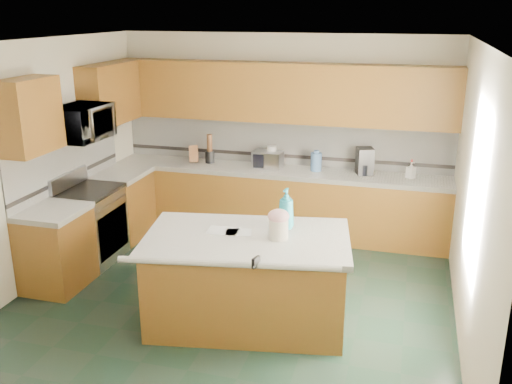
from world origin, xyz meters
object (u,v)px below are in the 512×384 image
(island_base, at_px, (247,282))
(island_top, at_px, (247,239))
(knife_block, at_px, (194,154))
(toaster_oven, at_px, (268,159))
(treat_jar, at_px, (278,229))
(soap_bottle_island, at_px, (286,209))
(coffee_maker, at_px, (365,161))

(island_base, relative_size, island_top, 0.95)
(knife_block, distance_m, toaster_oven, 1.09)
(treat_jar, xyz_separation_m, soap_bottle_island, (0.01, 0.28, 0.11))
(island_base, relative_size, soap_bottle_island, 4.54)
(island_top, relative_size, treat_jar, 10.06)
(island_base, height_order, coffee_maker, coffee_maker)
(toaster_oven, distance_m, coffee_maker, 1.31)
(treat_jar, distance_m, coffee_maker, 2.53)
(knife_block, relative_size, coffee_maker, 0.67)
(coffee_maker, bearing_deg, treat_jar, -120.86)
(treat_jar, relative_size, knife_block, 0.84)
(toaster_oven, bearing_deg, treat_jar, -70.70)
(treat_jar, bearing_deg, knife_block, 102.32)
(treat_jar, relative_size, coffee_maker, 0.56)
(island_top, height_order, coffee_maker, coffee_maker)
(soap_bottle_island, bearing_deg, coffee_maker, 82.63)
(knife_block, bearing_deg, island_base, -80.57)
(island_top, height_order, treat_jar, treat_jar)
(soap_bottle_island, relative_size, toaster_oven, 1.05)
(island_top, bearing_deg, toaster_oven, 90.12)
(coffee_maker, bearing_deg, knife_block, 163.13)
(island_top, xyz_separation_m, knife_block, (-1.51, 2.46, 0.15))
(soap_bottle_island, distance_m, knife_block, 2.82)
(island_top, relative_size, knife_block, 8.42)
(island_top, distance_m, treat_jar, 0.33)
(toaster_oven, relative_size, coffee_maker, 1.12)
(island_top, distance_m, soap_bottle_island, 0.50)
(island_base, relative_size, coffee_maker, 5.35)
(knife_block, xyz_separation_m, toaster_oven, (1.09, 0.00, -0.00))
(soap_bottle_island, height_order, coffee_maker, soap_bottle_island)
(knife_block, distance_m, coffee_maker, 2.39)
(island_base, xyz_separation_m, knife_block, (-1.51, 2.46, 0.61))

